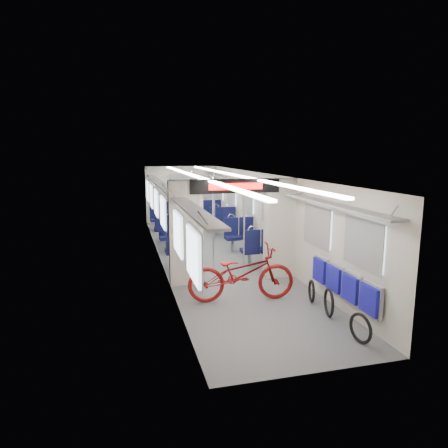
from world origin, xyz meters
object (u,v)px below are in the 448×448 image
object	(u,v)px
bike_hoop_b	(329,304)
seat_bay_near_left	(179,239)
stanchion_far_right	(214,208)
seat_bay_near_right	(249,239)
seat_bay_far_left	(166,219)
bicycle	(241,273)
bike_hoop_a	(360,330)
seat_bay_far_right	(216,216)
flip_bench	(343,283)
stanchion_near_right	(244,226)
stanchion_far_left	(192,208)
bike_hoop_c	(312,292)
stanchion_near_left	(213,225)

from	to	relation	value
bike_hoop_b	seat_bay_near_left	distance (m)	5.04
seat_bay_near_left	stanchion_far_right	distance (m)	2.08
seat_bay_near_right	seat_bay_far_left	xyz separation A→B (m)	(-1.87, 3.58, 0.04)
bicycle	bike_hoop_a	xyz separation A→B (m)	(1.25, -2.16, -0.34)
seat_bay_far_right	stanchion_far_right	bearing A→B (deg)	-104.08
seat_bay_near_right	flip_bench	bearing A→B (deg)	-84.23
bicycle	seat_bay_far_right	bearing A→B (deg)	-3.65
stanchion_far_right	bicycle	bearing A→B (deg)	-97.09
flip_bench	bike_hoop_a	xyz separation A→B (m)	(-0.31, -1.05, -0.37)
bike_hoop_a	stanchion_near_right	bearing A→B (deg)	99.36
stanchion_far_right	flip_bench	bearing A→B (deg)	-81.15
stanchion_far_left	seat_bay_far_right	bearing A→B (deg)	58.96
flip_bench	stanchion_far_left	xyz separation A→B (m)	(-1.63, 6.12, 0.57)
stanchion_far_left	stanchion_far_right	bearing A→B (deg)	-5.42
seat_bay_near_right	seat_bay_far_right	xyz separation A→B (m)	(-0.00, 3.99, 0.02)
seat_bay_far_right	seat_bay_far_left	bearing A→B (deg)	-167.75
seat_bay_near_left	bike_hoop_c	bearing A→B (deg)	-62.50
bike_hoop_a	seat_bay_near_left	size ratio (longest dim) A/B	0.23
seat_bay_far_left	stanchion_far_left	bearing A→B (deg)	-67.87
seat_bay_near_left	stanchion_near_left	xyz separation A→B (m)	(0.65, -1.42, 0.61)
seat_bay_far_right	stanchion_far_right	xyz separation A→B (m)	(-0.52, -2.08, 0.59)
bicycle	seat_bay_near_right	distance (m)	3.24
seat_bay_near_left	stanchion_far_left	size ratio (longest dim) A/B	0.89
bike_hoop_b	stanchion_near_right	bearing A→B (deg)	103.11
seat_bay_far_right	stanchion_near_left	xyz separation A→B (m)	(-1.22, -4.97, 0.59)
seat_bay_far_right	stanchion_near_right	xyz separation A→B (m)	(-0.54, -5.26, 0.59)
seat_bay_near_right	stanchion_near_right	xyz separation A→B (m)	(-0.54, -1.28, 0.61)
bicycle	bike_hoop_b	xyz separation A→B (m)	(1.27, -1.14, -0.32)
flip_bench	seat_bay_near_right	bearing A→B (deg)	95.77
seat_bay_near_left	seat_bay_near_right	size ratio (longest dim) A/B	1.02
bicycle	stanchion_near_right	bearing A→B (deg)	-13.21
bike_hoop_a	seat_bay_near_right	bearing A→B (deg)	91.19
bike_hoop_b	seat_bay_far_right	world-z (taller)	seat_bay_far_right
stanchion_far_left	bicycle	bearing A→B (deg)	-89.12
seat_bay_far_right	stanchion_near_right	world-z (taller)	stanchion_near_right
bike_hoop_b	seat_bay_near_right	distance (m)	4.19
seat_bay_far_right	stanchion_far_left	bearing A→B (deg)	-121.04
bicycle	bike_hoop_b	world-z (taller)	bicycle
stanchion_far_right	stanchion_near_left	bearing A→B (deg)	-103.66
bicycle	flip_bench	distance (m)	1.91
bike_hoop_a	stanchion_far_left	bearing A→B (deg)	100.46
seat_bay_near_left	stanchion_near_left	bearing A→B (deg)	-65.44
flip_bench	bike_hoop_a	distance (m)	1.16
bike_hoop_c	stanchion_far_left	size ratio (longest dim) A/B	0.19
stanchion_near_right	bicycle	bearing A→B (deg)	-108.75
seat_bay_far_left	stanchion_near_left	xyz separation A→B (m)	(0.65, -4.56, 0.58)
bike_hoop_c	seat_bay_far_left	size ratio (longest dim) A/B	0.19
flip_bench	seat_bay_far_left	size ratio (longest dim) A/B	0.93
stanchion_far_right	seat_bay_near_left	bearing A→B (deg)	-132.60
stanchion_near_left	stanchion_near_right	world-z (taller)	same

